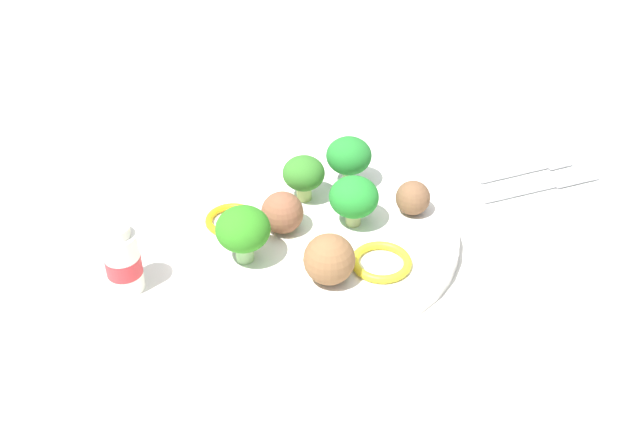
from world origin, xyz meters
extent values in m
plane|color=silver|center=(0.00, 0.00, 0.00)|extent=(4.00, 4.00, 0.00)
cylinder|color=white|center=(0.00, 0.00, 0.01)|extent=(0.28, 0.28, 0.02)
cylinder|color=#AAB973|center=(0.04, 0.00, 0.02)|extent=(0.02, 0.02, 0.01)
ellipsoid|color=#23832B|center=(0.04, 0.00, 0.05)|extent=(0.05, 0.05, 0.04)
cylinder|color=#ACC46D|center=(0.00, 0.06, 0.02)|extent=(0.02, 0.02, 0.02)
ellipsoid|color=#337326|center=(0.00, 0.06, 0.05)|extent=(0.04, 0.04, 0.04)
cylinder|color=#95C87D|center=(-0.08, -0.02, 0.02)|extent=(0.02, 0.02, 0.02)
ellipsoid|color=#2F7F1D|center=(-0.08, -0.02, 0.05)|extent=(0.05, 0.05, 0.04)
cylinder|color=#A5CA80|center=(0.05, 0.07, 0.03)|extent=(0.01, 0.01, 0.02)
ellipsoid|color=#23782B|center=(0.05, 0.07, 0.05)|extent=(0.05, 0.05, 0.04)
sphere|color=brown|center=(-0.04, 0.01, 0.04)|extent=(0.04, 0.04, 0.04)
sphere|color=brown|center=(0.10, 0.00, 0.03)|extent=(0.04, 0.04, 0.04)
sphere|color=brown|center=(-0.01, -0.07, 0.04)|extent=(0.05, 0.05, 0.05)
torus|color=yellow|center=(0.04, -0.07, 0.02)|extent=(0.07, 0.07, 0.01)
torus|color=yellow|center=(-0.08, 0.04, 0.02)|extent=(0.07, 0.07, 0.01)
cube|color=white|center=(0.26, 0.03, 0.00)|extent=(0.17, 0.12, 0.01)
cube|color=silver|center=(0.25, 0.05, 0.01)|extent=(0.09, 0.02, 0.01)
cube|color=silver|center=(0.31, 0.05, 0.01)|extent=(0.03, 0.02, 0.01)
cube|color=silver|center=(0.23, 0.01, 0.01)|extent=(0.09, 0.02, 0.01)
cube|color=silver|center=(0.31, 0.02, 0.01)|extent=(0.06, 0.02, 0.01)
cylinder|color=white|center=(-0.19, -0.01, 0.03)|extent=(0.03, 0.03, 0.06)
cylinder|color=red|center=(-0.19, -0.01, 0.03)|extent=(0.03, 0.03, 0.02)
cylinder|color=silver|center=(-0.19, -0.01, 0.07)|extent=(0.02, 0.02, 0.01)
camera|label=1|loc=(-0.18, -0.57, 0.48)|focal=41.95mm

